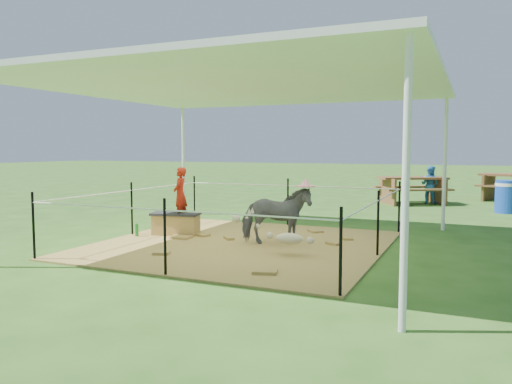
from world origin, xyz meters
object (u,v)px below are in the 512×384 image
at_px(green_bottle, 137,230).
at_px(foal, 289,236).
at_px(straw_bale, 176,225).
at_px(woman, 180,189).
at_px(trash_barrel, 506,197).
at_px(distant_person, 430,185).
at_px(pony, 276,215).
at_px(picnic_table_near, 412,190).

distance_m(green_bottle, foal, 3.12).
xyz_separation_m(straw_bale, woman, (0.10, 0.00, 0.67)).
distance_m(trash_barrel, distant_person, 2.44).
distance_m(woman, pony, 1.99).
bearing_deg(pony, foal, -167.89).
xyz_separation_m(trash_barrel, picnic_table_near, (-2.41, 1.24, -0.02)).
relative_size(trash_barrel, picnic_table_near, 0.43).
relative_size(straw_bale, foal, 0.80).
bearing_deg(straw_bale, pony, -4.03).
bearing_deg(straw_bale, foal, -18.62).
relative_size(woman, distant_person, 0.88).
distance_m(pony, foal, 0.89).
height_order(woman, foal, woman).
distance_m(straw_bale, woman, 0.68).
bearing_deg(straw_bale, green_bottle, -140.71).
relative_size(straw_bale, green_bottle, 3.60).
relative_size(woman, foal, 0.97).
relative_size(trash_barrel, distant_person, 0.74).
bearing_deg(trash_barrel, foal, -114.82).
height_order(straw_bale, picnic_table_near, picnic_table_near).
distance_m(pony, picnic_table_near, 7.66).
xyz_separation_m(pony, picnic_table_near, (1.32, 7.55, -0.12)).
distance_m(straw_bale, distant_person, 8.55).
bearing_deg(picnic_table_near, foal, -123.90).
bearing_deg(trash_barrel, woman, -132.72).
height_order(trash_barrel, picnic_table_near, trash_barrel).
relative_size(straw_bale, picnic_table_near, 0.43).
distance_m(picnic_table_near, distant_person, 0.55).
relative_size(straw_bale, distant_person, 0.73).
height_order(green_bottle, pony, pony).
distance_m(straw_bale, trash_barrel, 8.46).
bearing_deg(woman, picnic_table_near, 142.07).
distance_m(foal, distant_person, 8.59).
bearing_deg(distant_person, pony, 97.52).
relative_size(foal, trash_barrel, 1.24).
bearing_deg(foal, woman, 155.03).
bearing_deg(foal, straw_bale, 155.74).
xyz_separation_m(pony, foal, (0.49, -0.71, -0.20)).
distance_m(green_bottle, distant_person, 9.21).
bearing_deg(distant_person, foal, 101.78).
bearing_deg(pony, picnic_table_near, -32.41).
xyz_separation_m(pony, trash_barrel, (3.74, 6.31, -0.10)).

